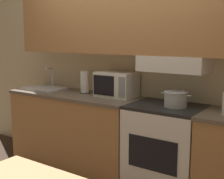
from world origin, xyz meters
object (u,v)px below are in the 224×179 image
object	(u,v)px
cooking_pot	(176,99)
microwave	(116,84)
paper_towel_roll	(85,82)
stove_range	(165,151)
sink_basin	(44,88)

from	to	relation	value
cooking_pot	microwave	size ratio (longest dim) A/B	0.71
paper_towel_roll	cooking_pot	bearing A→B (deg)	-3.93
microwave	stove_range	bearing A→B (deg)	-9.78
stove_range	microwave	size ratio (longest dim) A/B	2.11
stove_range	cooking_pot	xyz separation A→B (m)	(0.09, 0.00, 0.55)
microwave	sink_basin	xyz separation A→B (m)	(-1.06, -0.12, -0.12)
sink_basin	paper_towel_roll	xyz separation A→B (m)	(0.61, 0.09, 0.12)
cooking_pot	stove_range	bearing A→B (deg)	-177.99
microwave	paper_towel_roll	distance (m)	0.45
stove_range	sink_basin	world-z (taller)	sink_basin
stove_range	cooking_pot	bearing A→B (deg)	2.01
paper_towel_roll	sink_basin	bearing A→B (deg)	-172.00
microwave	paper_towel_roll	xyz separation A→B (m)	(-0.44, -0.03, -0.01)
cooking_pot	paper_towel_roll	bearing A→B (deg)	176.07
cooking_pot	microwave	world-z (taller)	microwave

